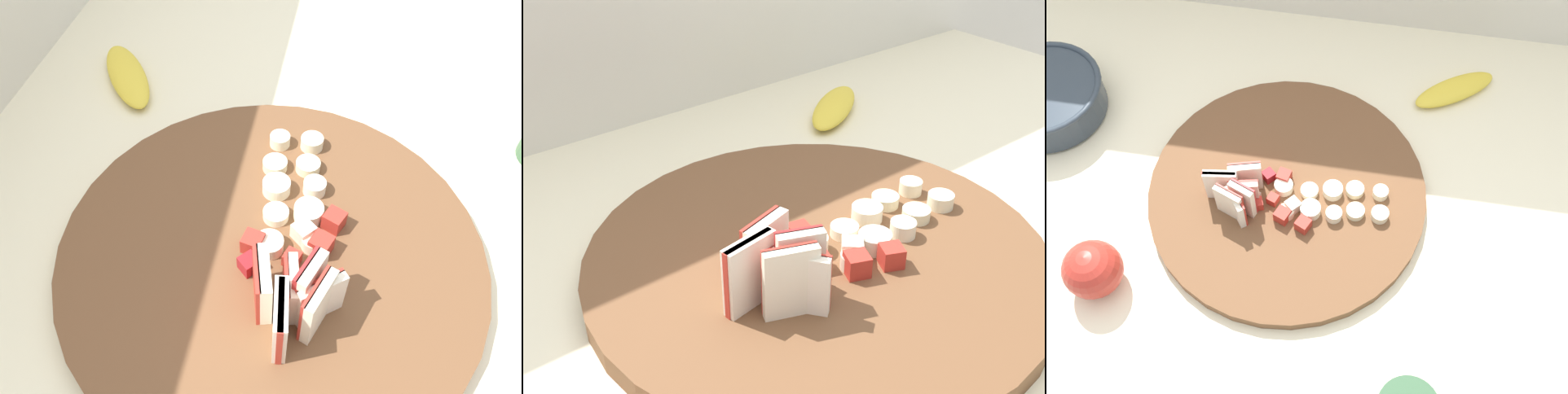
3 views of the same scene
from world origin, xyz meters
The scene contains 6 objects.
tile_backsplash centered at (0.00, 0.42, 0.71)m, with size 2.40×0.04×1.41m, color silver.
cutting_board centered at (-0.03, 0.02, 0.92)m, with size 0.41×0.41×0.02m, color brown.
apple_wedge_fan centered at (-0.10, -0.01, 0.96)m, with size 0.08×0.08×0.06m.
apple_dice_pile centered at (-0.04, 0.00, 0.94)m, with size 0.11×0.10×0.02m.
banana_slice_rows centered at (0.03, 0.01, 0.93)m, with size 0.17×0.08×0.02m.
banana_peel centered at (0.21, 0.26, 0.92)m, with size 0.15×0.05×0.02m, color gold.
Camera 2 is at (-0.36, -0.33, 1.27)m, focal length 45.34 mm.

